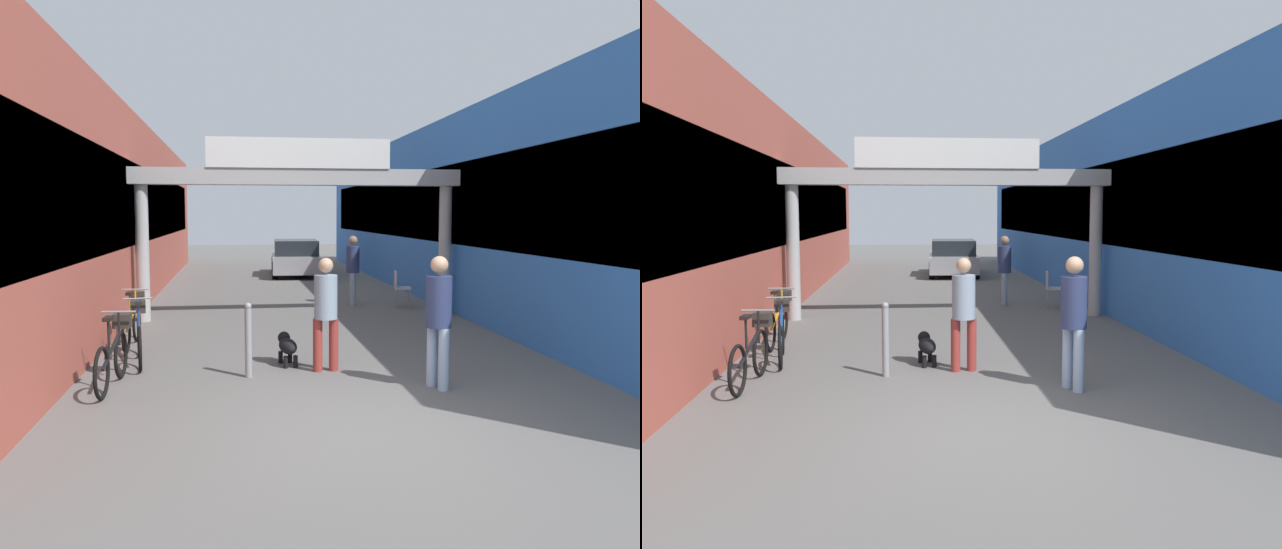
# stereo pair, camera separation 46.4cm
# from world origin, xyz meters

# --- Properties ---
(ground_plane) EXTENTS (80.00, 80.00, 0.00)m
(ground_plane) POSITION_xyz_m (0.00, 0.00, 0.00)
(ground_plane) COLOR #605E5B
(storefront_left) EXTENTS (3.00, 26.00, 4.59)m
(storefront_left) POSITION_xyz_m (-5.09, 11.00, 2.30)
(storefront_left) COLOR #B25142
(storefront_left) RESTS_ON ground_plane
(storefront_right) EXTENTS (3.00, 26.00, 4.59)m
(storefront_right) POSITION_xyz_m (5.09, 11.00, 2.30)
(storefront_right) COLOR blue
(storefront_right) RESTS_ON ground_plane
(arcade_sign_gateway) EXTENTS (7.40, 0.47, 3.92)m
(arcade_sign_gateway) POSITION_xyz_m (0.00, 7.25, 2.77)
(arcade_sign_gateway) COLOR #B2B2B2
(arcade_sign_gateway) RESTS_ON ground_plane
(pedestrian_with_dog) EXTENTS (0.39, 0.36, 1.67)m
(pedestrian_with_dog) POSITION_xyz_m (-0.10, 2.52, 0.96)
(pedestrian_with_dog) COLOR #99332D
(pedestrian_with_dog) RESTS_ON ground_plane
(pedestrian_companion) EXTENTS (0.44, 0.44, 1.76)m
(pedestrian_companion) POSITION_xyz_m (1.24, 1.42, 1.01)
(pedestrian_companion) COLOR #A5BFE0
(pedestrian_companion) RESTS_ON ground_plane
(pedestrian_carrying_crate) EXTENTS (0.38, 0.39, 1.75)m
(pedestrian_carrying_crate) POSITION_xyz_m (1.56, 9.08, 1.01)
(pedestrian_carrying_crate) COLOR #8C9EB2
(pedestrian_carrying_crate) RESTS_ON ground_plane
(dog_on_leash) EXTENTS (0.33, 0.67, 0.47)m
(dog_on_leash) POSITION_xyz_m (-0.63, 2.99, 0.29)
(dog_on_leash) COLOR black
(dog_on_leash) RESTS_ON ground_plane
(bicycle_black_nearest) EXTENTS (0.46, 1.69, 0.98)m
(bicycle_black_nearest) POSITION_xyz_m (-3.03, 2.11, 0.44)
(bicycle_black_nearest) COLOR black
(bicycle_black_nearest) RESTS_ON ground_plane
(bicycle_blue_second) EXTENTS (0.46, 1.68, 0.98)m
(bicycle_blue_second) POSITION_xyz_m (-2.89, 3.47, 0.44)
(bicycle_blue_second) COLOR black
(bicycle_blue_second) RESTS_ON ground_plane
(bicycle_orange_third) EXTENTS (0.46, 1.69, 0.98)m
(bicycle_orange_third) POSITION_xyz_m (-3.18, 4.71, 0.44)
(bicycle_orange_third) COLOR black
(bicycle_orange_third) RESTS_ON ground_plane
(bollard_post_metal) EXTENTS (0.10, 0.10, 1.07)m
(bollard_post_metal) POSITION_xyz_m (-1.23, 2.32, 0.54)
(bollard_post_metal) COLOR gray
(bollard_post_metal) RESTS_ON ground_plane
(cafe_chair_aluminium_nearer) EXTENTS (0.47, 0.47, 0.89)m
(cafe_chair_aluminium_nearer) POSITION_xyz_m (2.64, 8.55, 0.54)
(cafe_chair_aluminium_nearer) COLOR gray
(cafe_chair_aluminium_nearer) RESTS_ON ground_plane
(parked_car_silver) EXTENTS (1.98, 4.09, 1.33)m
(parked_car_silver) POSITION_xyz_m (0.87, 16.86, 0.64)
(parked_car_silver) COLOR #99999E
(parked_car_silver) RESTS_ON ground_plane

